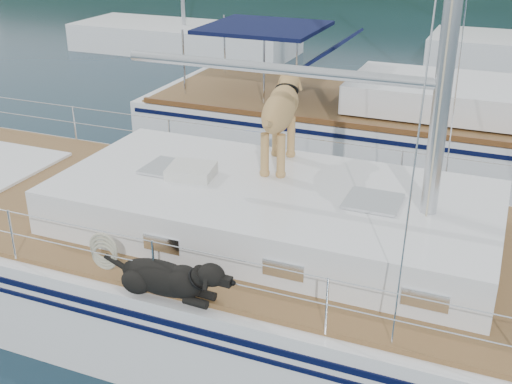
% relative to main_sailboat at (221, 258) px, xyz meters
% --- Properties ---
extents(ground, '(120.00, 120.00, 0.00)m').
position_rel_main_sailboat_xyz_m(ground, '(-0.10, -0.00, -0.68)').
color(ground, black).
rests_on(ground, ground).
extents(main_sailboat, '(12.00, 3.85, 14.01)m').
position_rel_main_sailboat_xyz_m(main_sailboat, '(0.00, 0.00, 0.00)').
color(main_sailboat, white).
rests_on(main_sailboat, ground).
extents(neighbor_sailboat, '(11.00, 3.50, 13.30)m').
position_rel_main_sailboat_xyz_m(neighbor_sailboat, '(1.41, 6.22, -0.06)').
color(neighbor_sailboat, white).
rests_on(neighbor_sailboat, ground).
extents(bg_boat_west, '(8.00, 3.00, 11.65)m').
position_rel_main_sailboat_xyz_m(bg_boat_west, '(-8.10, 14.00, -0.24)').
color(bg_boat_west, white).
rests_on(bg_boat_west, ground).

